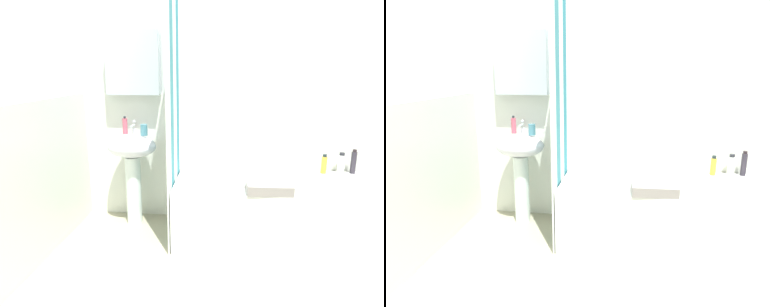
# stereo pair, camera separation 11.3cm
# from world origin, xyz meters

# --- Properties ---
(ground_plane) EXTENTS (4.80, 5.60, 0.04)m
(ground_plane) POSITION_xyz_m (0.00, 0.00, -0.02)
(ground_plane) COLOR #A09C7F
(wall_back_tiled) EXTENTS (3.60, 0.18, 2.40)m
(wall_back_tiled) POSITION_xyz_m (-0.06, 1.26, 1.14)
(wall_back_tiled) COLOR white
(wall_back_tiled) RESTS_ON ground_plane
(wall_left_tiled) EXTENTS (0.07, 1.81, 2.40)m
(wall_left_tiled) POSITION_xyz_m (-1.57, 0.34, 1.12)
(wall_left_tiled) COLOR white
(wall_left_tiled) RESTS_ON ground_plane
(sink) EXTENTS (0.44, 0.34, 0.84)m
(sink) POSITION_xyz_m (-1.03, 1.03, 0.62)
(sink) COLOR white
(sink) RESTS_ON ground_plane
(faucet) EXTENTS (0.03, 0.12, 0.12)m
(faucet) POSITION_xyz_m (-1.03, 1.11, 0.90)
(faucet) COLOR silver
(faucet) RESTS_ON sink
(soap_dispenser) EXTENTS (0.05, 0.05, 0.16)m
(soap_dispenser) POSITION_xyz_m (-1.11, 1.11, 0.91)
(soap_dispenser) COLOR #C45165
(soap_dispenser) RESTS_ON sink
(toothbrush_cup) EXTENTS (0.06, 0.06, 0.10)m
(toothbrush_cup) POSITION_xyz_m (-0.92, 1.05, 0.89)
(toothbrush_cup) COLOR teal
(toothbrush_cup) RESTS_ON sink
(bathtub) EXTENTS (1.63, 0.73, 0.51)m
(bathtub) POSITION_xyz_m (0.22, 0.86, 0.26)
(bathtub) COLOR white
(bathtub) RESTS_ON ground_plane
(shower_curtain) EXTENTS (0.01, 0.73, 2.00)m
(shower_curtain) POSITION_xyz_m (-0.61, 0.86, 1.00)
(shower_curtain) COLOR white
(shower_curtain) RESTS_ON ground_plane
(body_wash_bottle) EXTENTS (0.05, 0.05, 0.22)m
(body_wash_bottle) POSITION_xyz_m (0.94, 1.16, 0.62)
(body_wash_bottle) COLOR #2F2B35
(body_wash_bottle) RESTS_ON bathtub
(lotion_bottle) EXTENTS (0.06, 0.06, 0.18)m
(lotion_bottle) POSITION_xyz_m (0.84, 1.17, 0.60)
(lotion_bottle) COLOR white
(lotion_bottle) RESTS_ON bathtub
(shampoo_bottle) EXTENTS (0.05, 0.05, 0.17)m
(shampoo_bottle) POSITION_xyz_m (0.68, 1.14, 0.59)
(shampoo_bottle) COLOR gold
(shampoo_bottle) RESTS_ON bathtub
(towel_folded) EXTENTS (0.34, 0.24, 0.07)m
(towel_folded) POSITION_xyz_m (0.15, 0.60, 0.55)
(towel_folded) COLOR gray
(towel_folded) RESTS_ON bathtub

